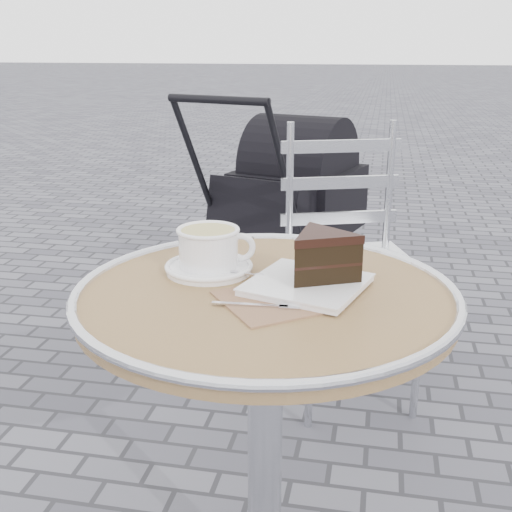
% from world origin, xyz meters
% --- Properties ---
extents(cafe_table, '(0.72, 0.72, 0.74)m').
position_xyz_m(cafe_table, '(0.00, 0.00, 0.57)').
color(cafe_table, silver).
rests_on(cafe_table, ground).
extents(cappuccino_set, '(0.20, 0.17, 0.09)m').
position_xyz_m(cappuccino_set, '(-0.13, 0.08, 0.77)').
color(cappuccino_set, white).
rests_on(cappuccino_set, cafe_table).
extents(cake_plate_set, '(0.30, 0.32, 0.11)m').
position_xyz_m(cake_plate_set, '(0.09, 0.04, 0.78)').
color(cake_plate_set, '#8D634D').
rests_on(cake_plate_set, cafe_table).
extents(bistro_chair, '(0.53, 0.53, 0.92)m').
position_xyz_m(bistro_chair, '(0.09, 1.01, 0.57)').
color(bistro_chair, silver).
rests_on(bistro_chair, ground).
extents(baby_stroller, '(0.69, 1.04, 1.00)m').
position_xyz_m(baby_stroller, '(-0.20, 1.68, 0.45)').
color(baby_stroller, black).
rests_on(baby_stroller, ground).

